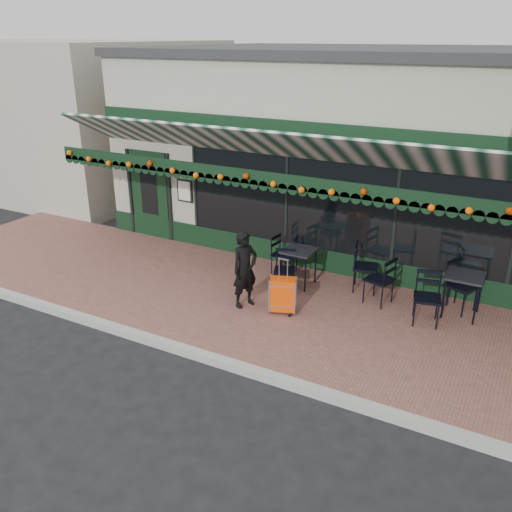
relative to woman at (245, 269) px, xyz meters
The scene contains 16 objects.
ground 2.09m from the woman, 65.58° to the right, with size 80.00×80.00×0.00m, color black.
sidewalk 1.17m from the woman, 19.92° to the left, with size 18.00×4.00×0.15m, color brown.
curb 2.13m from the woman, 66.55° to the right, with size 18.00×0.16×0.15m, color #9E9E99.
restaurant_building 6.32m from the woman, 82.74° to the left, with size 12.00×9.60×4.50m.
neighbor_building_left 13.82m from the woman, 152.79° to the left, with size 12.00×8.00×4.80m, color #A29C8E.
woman is the anchor object (origin of this frame).
suitcase 0.86m from the woman, ahead, with size 0.53×0.41×1.08m.
cafe_table_a 4.01m from the woman, 22.76° to the left, with size 0.66×0.66×0.82m.
cafe_table_b 1.44m from the woman, 69.02° to the left, with size 0.63×0.63×0.78m.
chair_a_left 2.58m from the woman, 30.72° to the left, with size 0.48×0.48×0.97m, color black, non-canonical shape.
chair_a_right 4.05m from the woman, 25.56° to the left, with size 0.50×0.50×1.00m, color black, non-canonical shape.
chair_a_front 3.34m from the woman, 16.39° to the left, with size 0.48×0.48×0.97m, color black, non-canonical shape.
chair_b_left 1.77m from the woman, 88.19° to the left, with size 0.43×0.43×0.87m, color black, non-canonical shape.
chair_b_right 2.52m from the woman, 43.85° to the left, with size 0.50×0.50×1.00m, color black, non-canonical shape.
chair_b_front 1.07m from the woman, 68.22° to the left, with size 0.43×0.43×0.86m, color black, non-canonical shape.
chair_solo 1.76m from the woman, 91.18° to the left, with size 0.42×0.42×0.84m, color black, non-canonical shape.
Camera 1 is at (3.83, -6.37, 4.98)m, focal length 38.00 mm.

